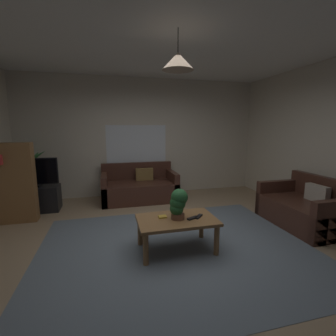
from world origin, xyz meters
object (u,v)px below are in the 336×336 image
at_px(couch_right_side, 305,209).
at_px(tv_stand, 35,199).
at_px(remote_on_table_0, 192,218).
at_px(bookshelf_corner, 12,183).
at_px(couch_under_window, 139,188).
at_px(pendant_lamp, 178,61).
at_px(potted_palm_corner, 31,180).
at_px(potted_plant_on_table, 178,203).
at_px(tv, 32,172).
at_px(remote_on_table_1, 199,217).
at_px(book_on_table_0, 162,217).
at_px(coffee_table, 177,224).

distance_m(couch_right_side, tv_stand, 5.01).
bearing_deg(couch_right_side, remote_on_table_0, -81.26).
xyz_separation_m(tv_stand, bookshelf_corner, (-0.18, -0.51, 0.46)).
bearing_deg(couch_under_window, couch_right_side, -39.56).
bearing_deg(bookshelf_corner, pendant_lamp, -33.16).
bearing_deg(potted_palm_corner, potted_plant_on_table, -46.39).
relative_size(potted_plant_on_table, potted_palm_corner, 0.30).
xyz_separation_m(tv, pendant_lamp, (2.30, -2.11, 1.64)).
distance_m(remote_on_table_0, tv_stand, 3.33).
bearing_deg(tv, potted_plant_on_table, -42.52).
xyz_separation_m(couch_under_window, remote_on_table_1, (0.50, -2.41, 0.19)).
bearing_deg(pendant_lamp, tv_stand, 137.08).
bearing_deg(book_on_table_0, tv, 136.27).
height_order(potted_palm_corner, pendant_lamp, pendant_lamp).
xyz_separation_m(remote_on_table_0, pendant_lamp, (-0.20, 0.06, 1.98)).
height_order(couch_under_window, couch_right_side, same).
height_order(book_on_table_0, tv, tv).
relative_size(remote_on_table_1, tv_stand, 0.18).
xyz_separation_m(remote_on_table_0, tv, (-2.50, 2.18, 0.33)).
bearing_deg(potted_plant_on_table, pendant_lamp, 160.51).
bearing_deg(potted_plant_on_table, remote_on_table_1, -5.47).
bearing_deg(remote_on_table_0, couch_under_window, -13.91).
bearing_deg(coffee_table, tv_stand, 137.08).
height_order(book_on_table_0, potted_palm_corner, potted_palm_corner).
distance_m(book_on_table_0, bookshelf_corner, 2.78).
distance_m(coffee_table, pendant_lamp, 2.06).
xyz_separation_m(couch_right_side, potted_plant_on_table, (-2.34, -0.27, 0.39)).
distance_m(couch_right_side, pendant_lamp, 3.21).
distance_m(tv_stand, bookshelf_corner, 0.72).
distance_m(tv_stand, potted_palm_corner, 0.58).
relative_size(bookshelf_corner, pendant_lamp, 2.97).
height_order(couch_under_window, potted_palm_corner, potted_palm_corner).
bearing_deg(couch_right_side, potted_palm_corner, -115.79).
relative_size(coffee_table, remote_on_table_0, 6.58).
bearing_deg(couch_right_side, bookshelf_corner, -105.63).
xyz_separation_m(couch_under_window, bookshelf_corner, (-2.28, -0.76, 0.44)).
xyz_separation_m(couch_right_side, pendant_lamp, (-2.36, -0.27, 2.16)).
distance_m(potted_plant_on_table, pendant_lamp, 1.77).
bearing_deg(potted_plant_on_table, book_on_table_0, 154.35).
xyz_separation_m(couch_under_window, potted_plant_on_table, (0.21, -2.38, 0.39)).
bearing_deg(remote_on_table_0, couch_right_side, -104.40).
distance_m(coffee_table, potted_plant_on_table, 0.29).
bearing_deg(couch_under_window, book_on_table_0, -89.50).
xyz_separation_m(book_on_table_0, remote_on_table_0, (0.38, -0.15, 0.00)).
relative_size(remote_on_table_1, tv, 0.17).
bearing_deg(tv_stand, remote_on_table_0, -41.39).
xyz_separation_m(couch_under_window, book_on_table_0, (0.02, -2.29, 0.19)).
bearing_deg(coffee_table, couch_under_window, 94.75).
bearing_deg(potted_palm_corner, coffee_table, -46.49).
xyz_separation_m(book_on_table_0, potted_palm_corner, (-2.29, 2.51, 0.09)).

